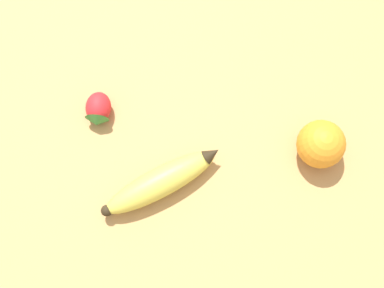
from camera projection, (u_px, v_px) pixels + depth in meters
ground_plane at (126, 67)px, 0.83m from camera, size 3.00×3.00×0.00m
banana at (162, 182)px, 0.76m from camera, size 0.19×0.05×0.04m
orange at (321, 144)px, 0.76m from camera, size 0.07×0.07×0.07m
strawberry at (98, 110)px, 0.79m from camera, size 0.06×0.06×0.04m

